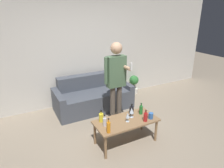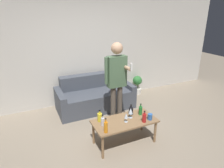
% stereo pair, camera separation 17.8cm
% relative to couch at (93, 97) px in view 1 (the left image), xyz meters
% --- Properties ---
extents(ground_plane, '(16.00, 16.00, 0.00)m').
position_rel_couch_xyz_m(ground_plane, '(-0.05, -1.62, -0.29)').
color(ground_plane, gray).
extents(wall_back, '(8.00, 0.06, 2.70)m').
position_rel_couch_xyz_m(wall_back, '(-0.05, 0.50, 1.06)').
color(wall_back, silver).
rests_on(wall_back, ground_plane).
extents(couch, '(1.81, 0.85, 0.79)m').
position_rel_couch_xyz_m(couch, '(0.00, 0.00, 0.00)').
color(couch, '#474C56').
rests_on(couch, ground_plane).
extents(coffee_table, '(1.11, 0.53, 0.45)m').
position_rel_couch_xyz_m(coffee_table, '(-0.01, -1.55, 0.11)').
color(coffee_table, '#8E6B47').
rests_on(coffee_table, ground_plane).
extents(bottle_orange, '(0.06, 0.06, 0.20)m').
position_rel_couch_xyz_m(bottle_orange, '(-0.42, -1.53, 0.24)').
color(bottle_orange, silver).
rests_on(bottle_orange, coffee_table).
extents(bottle_green, '(0.08, 0.08, 0.20)m').
position_rel_couch_xyz_m(bottle_green, '(0.20, -1.40, 0.24)').
color(bottle_green, black).
rests_on(bottle_green, coffee_table).
extents(bottle_dark, '(0.08, 0.08, 0.20)m').
position_rel_couch_xyz_m(bottle_dark, '(-0.41, -1.38, 0.25)').
color(bottle_dark, yellow).
rests_on(bottle_dark, coffee_table).
extents(bottle_yellow, '(0.06, 0.06, 0.25)m').
position_rel_couch_xyz_m(bottle_yellow, '(-0.45, -1.74, 0.26)').
color(bottle_yellow, orange).
rests_on(bottle_yellow, coffee_table).
extents(bottle_red, '(0.07, 0.07, 0.21)m').
position_rel_couch_xyz_m(bottle_red, '(0.27, -1.72, 0.25)').
color(bottle_red, '#B21E1E').
rests_on(bottle_red, coffee_table).
extents(bottle_clear, '(0.06, 0.06, 0.22)m').
position_rel_couch_xyz_m(bottle_clear, '(0.35, -1.48, 0.25)').
color(bottle_clear, '#23752D').
rests_on(bottle_clear, coffee_table).
extents(wine_glass_near, '(0.08, 0.08, 0.18)m').
position_rel_couch_xyz_m(wine_glass_near, '(0.13, -1.50, 0.29)').
color(wine_glass_near, silver).
rests_on(wine_glass_near, coffee_table).
extents(wine_glass_far, '(0.07, 0.07, 0.17)m').
position_rel_couch_xyz_m(wine_glass_far, '(-0.01, -1.59, 0.28)').
color(wine_glass_far, silver).
rests_on(wine_glass_far, coffee_table).
extents(cup_on_table, '(0.08, 0.08, 0.11)m').
position_rel_couch_xyz_m(cup_on_table, '(0.41, -1.70, 0.22)').
color(cup_on_table, '#3366B2').
rests_on(cup_on_table, coffee_table).
extents(person_standing_front, '(0.44, 0.43, 1.70)m').
position_rel_couch_xyz_m(person_standing_front, '(0.16, -0.86, 0.74)').
color(person_standing_front, brown).
rests_on(person_standing_front, ground_plane).
extents(potted_plant, '(0.26, 0.26, 0.52)m').
position_rel_couch_xyz_m(potted_plant, '(1.40, 0.31, 0.00)').
color(potted_plant, silver).
rests_on(potted_plant, ground_plane).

